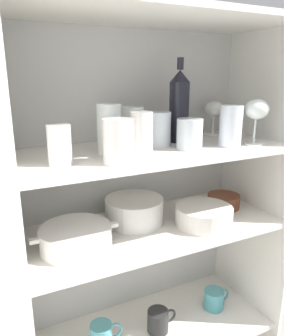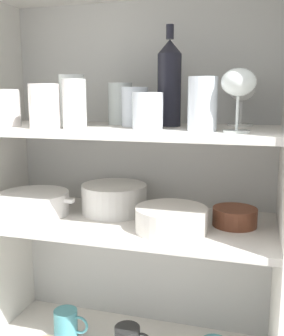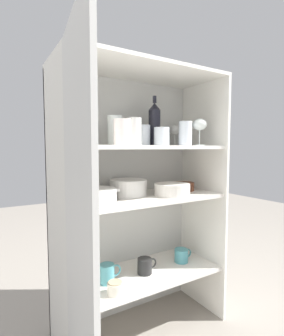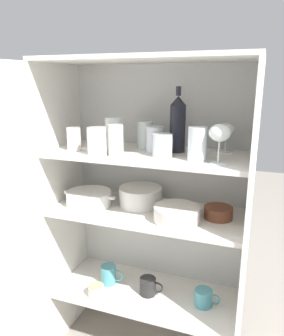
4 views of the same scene
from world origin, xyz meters
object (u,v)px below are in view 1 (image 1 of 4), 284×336
object	(u,v)px
mixing_bowl_large	(204,215)
casserole_dish	(76,238)
coffee_mug_primary	(159,321)
wine_bottle	(179,106)
serving_bowl_small	(224,200)
plate_stack_white	(134,210)

from	to	relation	value
mixing_bowl_large	casserole_dish	distance (m)	0.45
coffee_mug_primary	mixing_bowl_large	bearing A→B (deg)	-19.86
wine_bottle	casserole_dish	xyz separation A→B (m)	(-0.41, -0.09, -0.37)
casserole_dish	serving_bowl_small	bearing A→B (deg)	5.49
serving_bowl_small	coffee_mug_primary	world-z (taller)	serving_bowl_small
plate_stack_white	mixing_bowl_large	world-z (taller)	plate_stack_white
plate_stack_white	coffee_mug_primary	world-z (taller)	plate_stack_white
casserole_dish	coffee_mug_primary	world-z (taller)	casserole_dish
mixing_bowl_large	coffee_mug_primary	size ratio (longest dim) A/B	1.67
wine_bottle	plate_stack_white	world-z (taller)	wine_bottle
wine_bottle	serving_bowl_small	xyz separation A→B (m)	(0.20, -0.03, -0.37)
plate_stack_white	coffee_mug_primary	bearing A→B (deg)	-46.60
wine_bottle	coffee_mug_primary	xyz separation A→B (m)	(-0.11, -0.07, -0.80)
mixing_bowl_large	casserole_dish	bearing A→B (deg)	175.55
serving_bowl_small	casserole_dish	bearing A→B (deg)	-174.51
mixing_bowl_large	plate_stack_white	bearing A→B (deg)	149.89
coffee_mug_primary	wine_bottle	bearing A→B (deg)	33.34
coffee_mug_primary	plate_stack_white	bearing A→B (deg)	133.40
serving_bowl_small	coffee_mug_primary	bearing A→B (deg)	-172.48
plate_stack_white	casserole_dish	world-z (taller)	plate_stack_white
coffee_mug_primary	serving_bowl_small	bearing A→B (deg)	7.52
mixing_bowl_large	coffee_mug_primary	distance (m)	0.46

